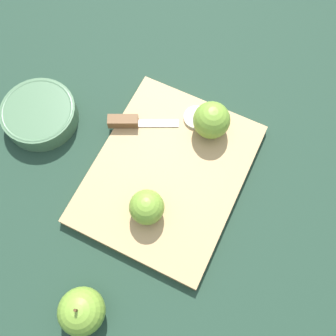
% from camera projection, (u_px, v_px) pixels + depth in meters
% --- Properties ---
extents(ground_plane, '(4.00, 4.00, 0.00)m').
position_uv_depth(ground_plane, '(168.00, 175.00, 0.81)').
color(ground_plane, '#1E3828').
extents(cutting_board, '(0.40, 0.34, 0.02)m').
position_uv_depth(cutting_board, '(168.00, 173.00, 0.80)').
color(cutting_board, tan).
rests_on(cutting_board, ground_plane).
extents(apple_half_left, '(0.07, 0.07, 0.07)m').
position_uv_depth(apple_half_left, '(147.00, 207.00, 0.73)').
color(apple_half_left, olive).
rests_on(apple_half_left, cutting_board).
extents(apple_half_right, '(0.08, 0.08, 0.08)m').
position_uv_depth(apple_half_right, '(212.00, 120.00, 0.79)').
color(apple_half_right, olive).
rests_on(apple_half_right, cutting_board).
extents(knife, '(0.10, 0.13, 0.02)m').
position_uv_depth(knife, '(127.00, 122.00, 0.82)').
color(knife, silver).
rests_on(knife, cutting_board).
extents(apple_slice, '(0.05, 0.05, 0.01)m').
position_uv_depth(apple_slice, '(196.00, 117.00, 0.83)').
color(apple_slice, beige).
rests_on(apple_slice, cutting_board).
extents(apple_whole, '(0.08, 0.08, 0.09)m').
position_uv_depth(apple_whole, '(82.00, 311.00, 0.67)').
color(apple_whole, olive).
rests_on(apple_whole, ground_plane).
extents(bowl, '(0.16, 0.16, 0.04)m').
position_uv_depth(bowl, '(40.00, 114.00, 0.84)').
color(bowl, '#4C704C').
rests_on(bowl, ground_plane).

